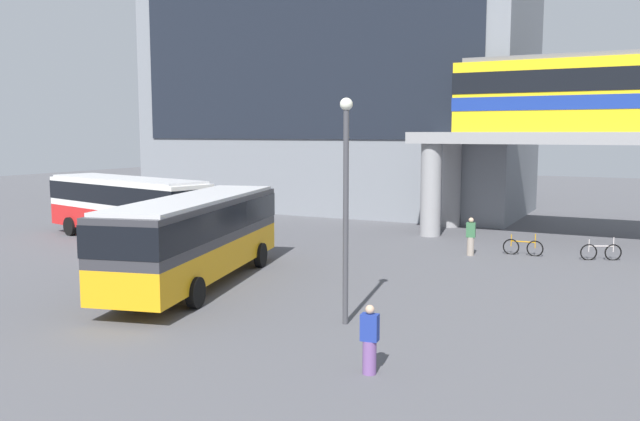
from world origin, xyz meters
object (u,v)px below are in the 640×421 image
Objects in this scene: station_building at (335,78)px; pedestrian_at_kerb at (471,238)px; bus_main at (197,231)px; pedestrian_by_bike_rack at (370,342)px; bicycle_orange at (523,247)px; bus_secondary at (126,201)px; bicycle_silver at (601,252)px.

pedestrian_at_kerb is (13.90, -14.71, -8.66)m from station_building.
bus_main is 6.98× the size of pedestrian_by_bike_rack.
bicycle_orange is (9.54, 11.37, -1.63)m from bus_main.
bicycle_orange is 1.10× the size of pedestrian_by_bike_rack.
pedestrian_by_bike_rack is at bearing -91.61° from bicycle_orange.
bus_main is 6.55× the size of pedestrian_at_kerb.
bus_main is at bearing -34.52° from bus_secondary.
bicycle_silver is 5.56m from pedestrian_at_kerb.
bus_secondary reaches higher than pedestrian_at_kerb.
bus_secondary is (-3.12, -18.33, -7.48)m from station_building.
bus_secondary is 22.26m from pedestrian_by_bike_rack.
pedestrian_by_bike_rack is (-0.47, -16.85, 0.40)m from bicycle_orange.
station_building is 16.46× the size of bicycle_silver.
bus_main is 10.67m from pedestrian_by_bike_rack.
pedestrian_by_bike_rack reaches higher than bicycle_silver.
station_building reaches higher than bus_main.
bus_main is at bearing -137.54° from bicycle_silver.
station_building reaches higher than pedestrian_at_kerb.
bus_secondary is (-9.59, 6.59, 0.00)m from bus_main.
pedestrian_by_bike_rack reaches higher than bicycle_orange.
station_building is at bearing 139.74° from bicycle_orange.
pedestrian_at_kerb is (-5.34, -1.48, 0.45)m from bicycle_silver.
station_building is 22.01m from pedestrian_at_kerb.
bus_secondary is 23.00m from bicycle_silver.
pedestrian_at_kerb reaches higher than bicycle_silver.
bus_main is (6.46, -24.92, -7.48)m from station_building.
bus_secondary is at bearing 147.09° from pedestrian_by_bike_rack.
bus_secondary is 6.98× the size of pedestrian_by_bike_rack.
bus_secondary reaches higher than pedestrian_by_bike_rack.
station_building is at bearing 104.54° from bus_main.
bicycle_silver is at bearing -34.50° from station_building.
bus_main reaches higher than pedestrian_at_kerb.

